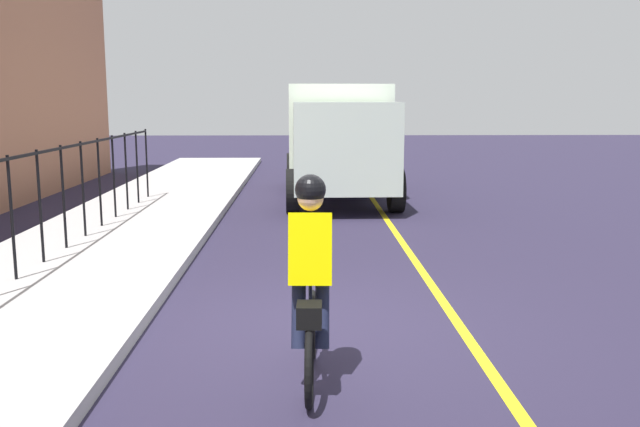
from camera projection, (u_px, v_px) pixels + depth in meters
name	position (u px, v px, depth m)	size (l,w,h in m)	color
ground_plane	(313.00, 325.00, 7.50)	(80.00, 80.00, 0.00)	#28223A
lane_line_centre	(458.00, 324.00, 7.54)	(36.00, 0.12, 0.01)	yellow
cyclist_lead	(311.00, 282.00, 5.81)	(1.71, 0.37, 1.83)	black
box_truck_background	(337.00, 135.00, 17.17)	(6.76, 2.65, 2.78)	silver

